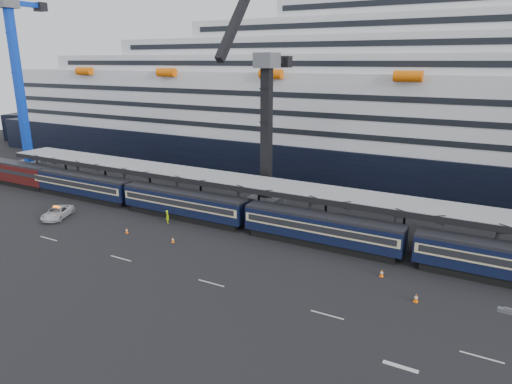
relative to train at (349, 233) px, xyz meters
The scene contains 14 objects.
ground 11.25m from the train, 65.06° to the right, with size 260.00×260.00×0.00m, color black.
lane_markings 20.02m from the train, 49.95° to the right, with size 111.00×4.27×0.02m.
train is the anchor object (origin of this frame).
canopy 6.85m from the train, 40.71° to the left, with size 130.00×6.25×5.53m.
cruise_ship 37.56m from the train, 84.34° to the left, with size 214.09×28.84×34.00m.
crane_blue 69.64m from the train, behind, with size 4.50×19.91×52.01m.
crane_dark_near 20.10m from the train, 150.76° to the left, with size 4.50×17.75×35.08m.
pickup_truck 39.74m from the train, 167.94° to the right, with size 2.58×5.60×1.56m, color #B6B8BE.
worker 24.39m from the train, behind, with size 0.65×0.43×1.79m, color #B1E20B.
traffic_cone_a 39.45m from the train, 169.73° to the right, with size 0.44×0.44×0.87m.
traffic_cone_b 27.57m from the train, 163.19° to the right, with size 0.35×0.35×0.69m.
traffic_cone_c 20.78m from the train, 158.52° to the right, with size 0.35×0.35×0.70m.
traffic_cone_d 12.12m from the train, 42.11° to the right, with size 0.42×0.42×0.84m.
traffic_cone_e 6.89m from the train, 42.35° to the right, with size 0.40×0.40×0.81m.
Camera 1 is at (9.37, -37.24, 21.00)m, focal length 32.00 mm.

